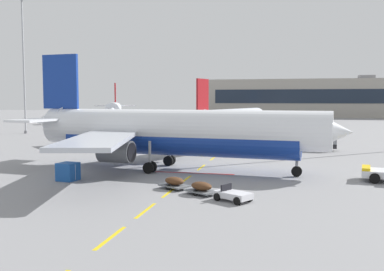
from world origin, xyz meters
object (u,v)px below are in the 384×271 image
catering_truck (77,136)px  apron_light_mast_near (23,50)px  airliner_mid_left (114,110)px  baggage_train (202,188)px  fuel_service_truck (309,139)px  uld_cargo_container (68,172)px  airliner_foreground (173,132)px  airliner_far_right (231,119)px

catering_truck → apron_light_mast_near: size_ratio=0.24×
airliner_mid_left → baggage_train: 97.52m
fuel_service_truck → uld_cargo_container: size_ratio=3.92×
airliner_foreground → catering_truck: 27.41m
airliner_mid_left → airliner_far_right: size_ratio=1.15×
airliner_far_right → baggage_train: (4.42, -50.71, -2.92)m
baggage_train → fuel_service_truck: bearing=73.7°
uld_cargo_container → baggage_train: bearing=-13.4°
fuel_service_truck → baggage_train: (-9.24, -31.63, -1.12)m
airliner_foreground → apron_light_mast_near: bearing=137.6°
airliner_mid_left → uld_cargo_container: 89.60m
airliner_foreground → baggage_train: bearing=-64.4°
airliner_foreground → airliner_far_right: bearing=88.8°
airliner_mid_left → airliner_foreground: bearing=-63.3°
airliner_foreground → uld_cargo_container: airliner_foreground is taller
airliner_foreground → airliner_far_right: airliner_foreground is taller
airliner_far_right → apron_light_mast_near: (-43.73, -0.61, 13.96)m
catering_truck → uld_cargo_container: size_ratio=3.66×
fuel_service_truck → uld_cargo_container: bearing=-127.7°
catering_truck → apron_light_mast_near: apron_light_mast_near is taller
airliner_foreground → uld_cargo_container: size_ratio=19.00×
airliner_foreground → catering_truck: airliner_foreground is taller
airliner_foreground → apron_light_mast_near: 59.67m
baggage_train → apron_light_mast_near: (-48.15, 50.10, 16.88)m
airliner_foreground → airliner_mid_left: size_ratio=1.01×
uld_cargo_container → airliner_foreground: bearing=45.9°
airliner_mid_left → airliner_far_right: 53.52m
fuel_service_truck → uld_cargo_container: fuel_service_truck is taller
catering_truck → airliner_far_right: bearing=45.6°
airliner_foreground → fuel_service_truck: 25.38m
airliner_foreground → airliner_far_right: (0.81, 39.80, -0.50)m
uld_cargo_container → fuel_service_truck: bearing=52.3°
baggage_train → airliner_foreground: bearing=115.6°
airliner_mid_left → uld_cargo_container: bearing=-69.9°
airliner_foreground → airliner_mid_left: 85.36m
airliner_mid_left → apron_light_mast_near: size_ratio=1.21×
apron_light_mast_near → catering_truck: bearing=-42.7°
airliner_foreground → airliner_far_right: size_ratio=1.17×
airliner_far_right → airliner_mid_left: bearing=137.1°
airliner_far_right → apron_light_mast_near: size_ratio=1.05×
airliner_far_right → uld_cargo_container: size_ratio=16.26×
airliner_foreground → uld_cargo_container: 11.36m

